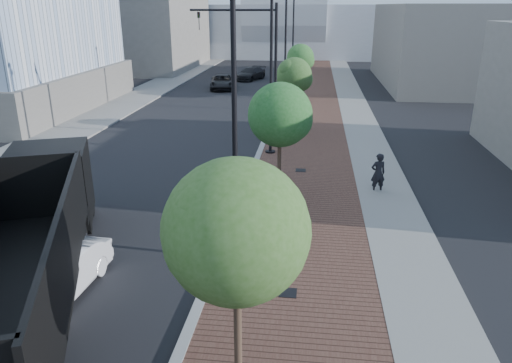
# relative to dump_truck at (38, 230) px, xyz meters

# --- Properties ---
(sidewalk) EXTENTS (7.00, 140.00, 0.12)m
(sidewalk) POSITION_rel_dump_truck_xyz_m (8.66, 31.65, -1.45)
(sidewalk) COLOR #4C2D23
(sidewalk) RESTS_ON ground
(concrete_strip) EXTENTS (2.40, 140.00, 0.13)m
(concrete_strip) POSITION_rel_dump_truck_xyz_m (11.36, 31.65, -1.45)
(concrete_strip) COLOR slate
(concrete_strip) RESTS_ON ground
(curb) EXTENTS (0.30, 140.00, 0.14)m
(curb) POSITION_rel_dump_truck_xyz_m (5.16, 31.65, -1.44)
(curb) COLOR gray
(curb) RESTS_ON ground
(west_sidewalk) EXTENTS (4.00, 140.00, 0.12)m
(west_sidewalk) POSITION_rel_dump_truck_xyz_m (-7.84, 31.65, -1.45)
(west_sidewalk) COLOR slate
(west_sidewalk) RESTS_ON ground
(dump_truck) EXTENTS (7.38, 13.57, 3.59)m
(dump_truck) POSITION_rel_dump_truck_xyz_m (0.00, 0.00, 0.00)
(dump_truck) COLOR black
(dump_truck) RESTS_ON ground
(white_sedan) EXTENTS (1.60, 3.99, 1.29)m
(white_sedan) POSITION_rel_dump_truck_xyz_m (1.10, -1.02, -0.87)
(white_sedan) COLOR silver
(white_sedan) RESTS_ON ground
(dark_car_mid) EXTENTS (3.02, 5.24, 1.37)m
(dark_car_mid) POSITION_rel_dump_truck_xyz_m (-1.07, 35.60, -0.83)
(dark_car_mid) COLOR black
(dark_car_mid) RESTS_ON ground
(dark_car_far) EXTENTS (3.43, 5.09, 1.37)m
(dark_car_far) POSITION_rel_dump_truck_xyz_m (0.91, 42.29, -0.83)
(dark_car_far) COLOR black
(dark_car_far) RESTS_ON ground
(pedestrian) EXTENTS (0.75, 0.60, 1.81)m
(pedestrian) POSITION_rel_dump_truck_xyz_m (11.00, 8.33, -0.61)
(pedestrian) COLOR black
(pedestrian) RESTS_ON ground
(streetlight_1) EXTENTS (1.44, 0.56, 9.21)m
(streetlight_1) POSITION_rel_dump_truck_xyz_m (5.65, 1.65, 2.83)
(streetlight_1) COLOR black
(streetlight_1) RESTS_ON ground
(streetlight_2) EXTENTS (1.72, 0.56, 9.28)m
(streetlight_2) POSITION_rel_dump_truck_xyz_m (5.76, 13.65, 3.31)
(streetlight_2) COLOR black
(streetlight_2) RESTS_ON ground
(streetlight_3) EXTENTS (1.44, 0.56, 9.21)m
(streetlight_3) POSITION_rel_dump_truck_xyz_m (5.65, 25.65, 2.83)
(streetlight_3) COLOR black
(streetlight_3) RESTS_ON ground
(streetlight_4) EXTENTS (1.72, 0.56, 9.28)m
(streetlight_4) POSITION_rel_dump_truck_xyz_m (5.76, 37.65, 3.31)
(streetlight_4) COLOR black
(streetlight_4) RESTS_ON ground
(traffic_mast) EXTENTS (5.09, 0.20, 8.00)m
(traffic_mast) POSITION_rel_dump_truck_xyz_m (4.86, 16.65, 3.47)
(traffic_mast) COLOR black
(traffic_mast) RESTS_ON ground
(tree_0) EXTENTS (2.76, 2.76, 5.33)m
(tree_0) POSITION_rel_dump_truck_xyz_m (6.81, -4.32, 2.42)
(tree_0) COLOR #382619
(tree_0) RESTS_ON ground
(tree_1) EXTENTS (2.59, 2.58, 5.05)m
(tree_1) POSITION_rel_dump_truck_xyz_m (6.81, 6.68, 2.23)
(tree_1) COLOR #382619
(tree_1) RESTS_ON ground
(tree_2) EXTENTS (2.31, 2.25, 4.83)m
(tree_2) POSITION_rel_dump_truck_xyz_m (6.81, 18.68, 2.17)
(tree_2) COLOR #382619
(tree_2) RESTS_ON ground
(tree_3) EXTENTS (2.39, 2.34, 4.79)m
(tree_3) POSITION_rel_dump_truck_xyz_m (6.81, 30.68, 2.09)
(tree_3) COLOR #382619
(tree_3) RESTS_ON ground
(convention_center) EXTENTS (50.00, 30.00, 50.00)m
(convention_center) POSITION_rel_dump_truck_xyz_m (3.16, 76.65, 4.49)
(convention_center) COLOR #B2B7BD
(convention_center) RESTS_ON ground
(commercial_block_nw) EXTENTS (14.00, 20.00, 10.00)m
(commercial_block_nw) POSITION_rel_dump_truck_xyz_m (-14.84, 51.65, 3.49)
(commercial_block_nw) COLOR #68645E
(commercial_block_nw) RESTS_ON ground
(commercial_block_ne) EXTENTS (12.00, 22.00, 8.00)m
(commercial_block_ne) POSITION_rel_dump_truck_xyz_m (21.16, 41.65, 2.49)
(commercial_block_ne) COLOR slate
(commercial_block_ne) RESTS_ON ground
(utility_cover_1) EXTENTS (0.50, 0.50, 0.02)m
(utility_cover_1) POSITION_rel_dump_truck_xyz_m (7.56, -0.35, -1.38)
(utility_cover_1) COLOR black
(utility_cover_1) RESTS_ON sidewalk
(utility_cover_2) EXTENTS (0.50, 0.50, 0.02)m
(utility_cover_2) POSITION_rel_dump_truck_xyz_m (7.56, 10.65, -1.38)
(utility_cover_2) COLOR black
(utility_cover_2) RESTS_ON sidewalk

